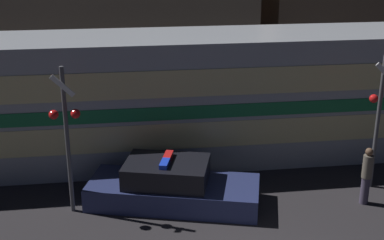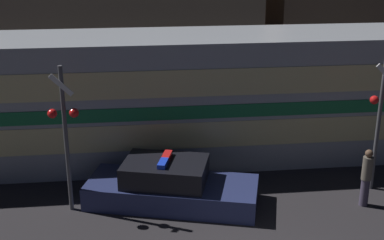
{
  "view_description": "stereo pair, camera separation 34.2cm",
  "coord_description": "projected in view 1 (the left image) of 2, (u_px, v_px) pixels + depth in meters",
  "views": [
    {
      "loc": [
        -2.46,
        -8.25,
        6.87
      ],
      "look_at": [
        -0.45,
        5.97,
        1.77
      ],
      "focal_mm": 50.0,
      "sensor_mm": 36.0,
      "label": 1
    },
    {
      "loc": [
        -2.12,
        -8.3,
        6.87
      ],
      "look_at": [
        -0.45,
        5.97,
        1.77
      ],
      "focal_mm": 50.0,
      "sensor_mm": 36.0,
      "label": 2
    }
  ],
  "objects": [
    {
      "name": "crossing_signal_far",
      "position": [
        66.0,
        130.0,
        13.11
      ],
      "size": [
        0.75,
        0.3,
        3.85
      ],
      "color": "#4C4C51",
      "rests_on": "ground_plane"
    },
    {
      "name": "train",
      "position": [
        208.0,
        97.0,
        16.72
      ],
      "size": [
        18.88,
        2.94,
        3.93
      ],
      "color": "#999EA5",
      "rests_on": "ground_plane"
    },
    {
      "name": "police_car",
      "position": [
        172.0,
        187.0,
        14.13
      ],
      "size": [
        4.78,
        2.87,
        1.31
      ],
      "rotation": [
        0.0,
        0.0,
        -0.28
      ],
      "color": "navy",
      "rests_on": "ground_plane"
    },
    {
      "name": "pedestrian",
      "position": [
        367.0,
        175.0,
        14.01
      ],
      "size": [
        0.27,
        0.27,
        1.59
      ],
      "color": "#3F384C",
      "rests_on": "ground_plane"
    },
    {
      "name": "crossing_signal_near",
      "position": [
        380.0,
        113.0,
        14.43
      ],
      "size": [
        0.75,
        0.3,
        3.8
      ],
      "color": "#4C4C51",
      "rests_on": "ground_plane"
    },
    {
      "name": "building_left",
      "position": [
        111.0,
        20.0,
        23.64
      ],
      "size": [
        11.96,
        6.15,
        6.23
      ],
      "color": "brown",
      "rests_on": "ground_plane"
    }
  ]
}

